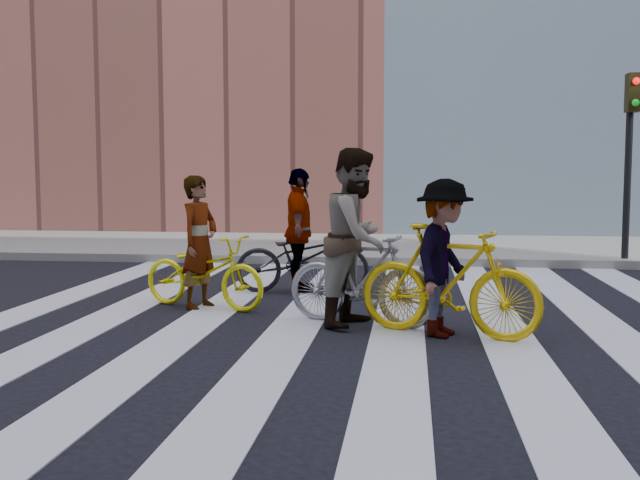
% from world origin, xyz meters
% --- Properties ---
extents(ground, '(100.00, 100.00, 0.00)m').
position_xyz_m(ground, '(0.00, 0.00, 0.00)').
color(ground, black).
rests_on(ground, ground).
extents(sidewalk_far, '(100.00, 5.00, 0.15)m').
position_xyz_m(sidewalk_far, '(0.00, 7.50, 0.07)').
color(sidewalk_far, gray).
rests_on(sidewalk_far, ground).
extents(zebra_crosswalk, '(8.25, 10.00, 0.01)m').
position_xyz_m(zebra_crosswalk, '(0.00, 0.00, 0.01)').
color(zebra_crosswalk, silver).
rests_on(zebra_crosswalk, ground).
extents(traffic_signal, '(0.22, 0.42, 3.33)m').
position_xyz_m(traffic_signal, '(4.40, 5.32, 2.28)').
color(traffic_signal, black).
rests_on(traffic_signal, ground).
extents(bike_yellow_left, '(1.82, 1.16, 0.90)m').
position_xyz_m(bike_yellow_left, '(-1.83, 0.65, 0.45)').
color(bike_yellow_left, '#FCF70E').
rests_on(bike_yellow_left, ground).
extents(bike_silver_mid, '(1.79, 1.03, 1.04)m').
position_xyz_m(bike_silver_mid, '(0.14, -0.13, 0.52)').
color(bike_silver_mid, '#94959D').
rests_on(bike_silver_mid, ground).
extents(bike_yellow_right, '(1.97, 1.19, 1.14)m').
position_xyz_m(bike_yellow_right, '(1.06, -0.59, 0.57)').
color(bike_yellow_right, yellow).
rests_on(bike_yellow_right, ground).
extents(bike_dark_rear, '(1.91, 0.91, 0.96)m').
position_xyz_m(bike_dark_rear, '(-0.81, 1.97, 0.48)').
color(bike_dark_rear, black).
rests_on(bike_dark_rear, ground).
extents(rider_left, '(0.57, 0.69, 1.62)m').
position_xyz_m(rider_left, '(-1.88, 0.65, 0.81)').
color(rider_left, slate).
rests_on(rider_left, ground).
extents(rider_mid, '(0.99, 1.12, 1.92)m').
position_xyz_m(rider_mid, '(0.09, -0.13, 0.96)').
color(rider_mid, slate).
rests_on(rider_mid, ground).
extents(rider_right, '(0.93, 1.18, 1.60)m').
position_xyz_m(rider_right, '(1.01, -0.59, 0.80)').
color(rider_right, slate).
rests_on(rider_right, ground).
extents(rider_rear, '(0.56, 1.06, 1.71)m').
position_xyz_m(rider_rear, '(-0.86, 1.97, 0.86)').
color(rider_rear, slate).
rests_on(rider_rear, ground).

